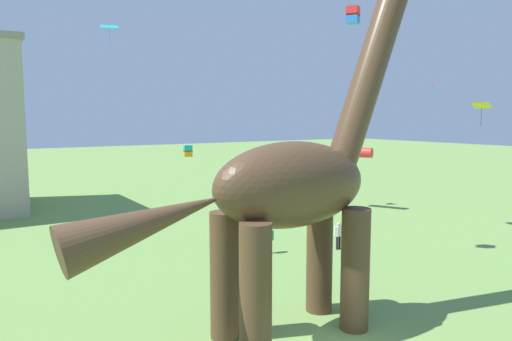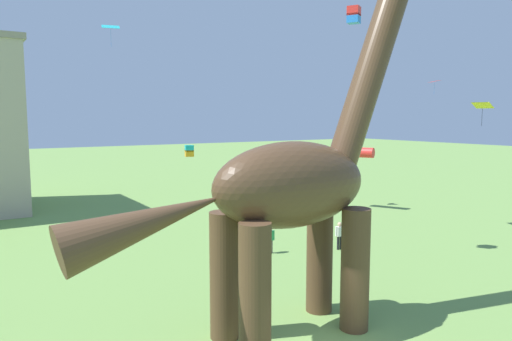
# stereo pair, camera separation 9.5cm
# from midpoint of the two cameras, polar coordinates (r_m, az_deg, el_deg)

# --- Properties ---
(dinosaur_sculpture) EXTENTS (14.55, 3.08, 15.21)m
(dinosaur_sculpture) POSITION_cam_midpoint_polar(r_m,az_deg,el_deg) (16.84, 4.28, -1.72)
(dinosaur_sculpture) COLOR #513823
(dinosaur_sculpture) RESTS_ON ground_plane
(person_photographer) EXTENTS (0.58, 0.26, 1.56)m
(person_photographer) POSITION_cam_midpoint_polar(r_m,az_deg,el_deg) (27.83, 1.83, -8.03)
(person_photographer) COLOR #6B6056
(person_photographer) RESTS_ON ground_plane
(person_near_flyer) EXTENTS (0.62, 0.27, 1.66)m
(person_near_flyer) POSITION_cam_midpoint_polar(r_m,az_deg,el_deg) (29.01, 10.09, -7.40)
(person_near_flyer) COLOR black
(person_near_flyer) RESTS_ON ground_plane
(person_far_spectator) EXTENTS (0.65, 0.29, 1.74)m
(person_far_spectator) POSITION_cam_midpoint_polar(r_m,az_deg,el_deg) (29.80, 7.06, -6.88)
(person_far_spectator) COLOR black
(person_far_spectator) RESTS_ON ground_plane
(kite_high_left) EXTENTS (0.81, 0.81, 0.95)m
(kite_high_left) POSITION_cam_midpoint_polar(r_m,az_deg,el_deg) (39.94, -7.95, 2.35)
(kite_high_left) COLOR #19B2B7
(kite_mid_left) EXTENTS (0.63, 0.83, 1.00)m
(kite_mid_left) POSITION_cam_midpoint_polar(r_m,az_deg,el_deg) (22.40, 25.67, 7.05)
(kite_mid_left) COLOR yellow
(kite_high_right) EXTENTS (0.85, 0.85, 0.89)m
(kite_high_right) POSITION_cam_midpoint_polar(r_m,az_deg,el_deg) (27.57, 11.77, 17.83)
(kite_high_right) COLOR red
(kite_mid_center) EXTENTS (3.16, 3.13, 0.90)m
(kite_mid_center) POSITION_cam_midpoint_polar(r_m,az_deg,el_deg) (41.79, 12.12, 2.19)
(kite_mid_center) COLOR red
(kite_drifting) EXTENTS (0.85, 0.94, 0.95)m
(kite_drifting) POSITION_cam_midpoint_polar(r_m,az_deg,el_deg) (35.51, 20.72, 9.97)
(kite_drifting) COLOR red
(kite_apex) EXTENTS (1.18, 0.96, 1.34)m
(kite_apex) POSITION_cam_midpoint_polar(r_m,az_deg,el_deg) (31.03, -16.98, 16.17)
(kite_apex) COLOR #19B2B7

